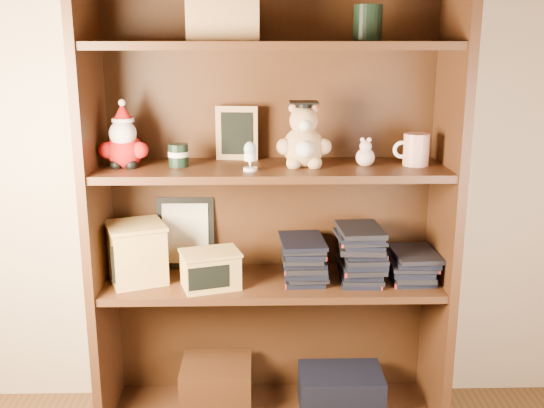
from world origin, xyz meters
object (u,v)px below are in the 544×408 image
Objects in this scene: grad_teddy_bear at (304,141)px; treats_box at (137,252)px; bookcase at (271,212)px; teacher_mug at (415,150)px.

treats_box is (-0.56, 0.01, -0.38)m from grad_teddy_bear.
bookcase is 6.64× the size of treats_box.
grad_teddy_bear is (0.11, -0.06, 0.25)m from bookcase.
grad_teddy_bear is 0.91× the size of treats_box.
grad_teddy_bear is 0.68m from treats_box.
teacher_mug is at bearing 0.05° from treats_box.
treats_box is at bearing -179.95° from teacher_mug.
bookcase is 7.32× the size of grad_teddy_bear.
treats_box is at bearing -173.60° from bookcase.
bookcase is 0.28m from grad_teddy_bear.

